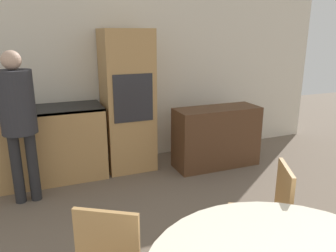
{
  "coord_description": "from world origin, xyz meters",
  "views": [
    {
      "loc": [
        -0.93,
        0.58,
        1.81
      ],
      "look_at": [
        0.02,
        2.94,
        1.08
      ],
      "focal_mm": 35.0,
      "sensor_mm": 36.0,
      "label": 1
    }
  ],
  "objects_px": {
    "oven_unit": "(127,101)",
    "person_standing": "(18,112)",
    "sideboard": "(216,137)",
    "chair_far_right": "(269,212)"
  },
  "relations": [
    {
      "from": "oven_unit",
      "to": "person_standing",
      "type": "height_order",
      "value": "oven_unit"
    },
    {
      "from": "oven_unit",
      "to": "person_standing",
      "type": "bearing_deg",
      "value": -158.03
    },
    {
      "from": "oven_unit",
      "to": "sideboard",
      "type": "distance_m",
      "value": 1.31
    },
    {
      "from": "sideboard",
      "to": "person_standing",
      "type": "bearing_deg",
      "value": -177.29
    },
    {
      "from": "chair_far_right",
      "to": "person_standing",
      "type": "relative_size",
      "value": 0.53
    },
    {
      "from": "oven_unit",
      "to": "sideboard",
      "type": "bearing_deg",
      "value": -19.86
    },
    {
      "from": "oven_unit",
      "to": "sideboard",
      "type": "height_order",
      "value": "oven_unit"
    },
    {
      "from": "oven_unit",
      "to": "person_standing",
      "type": "relative_size",
      "value": 1.13
    },
    {
      "from": "sideboard",
      "to": "oven_unit",
      "type": "bearing_deg",
      "value": 160.14
    },
    {
      "from": "person_standing",
      "to": "sideboard",
      "type": "bearing_deg",
      "value": 2.71
    }
  ]
}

